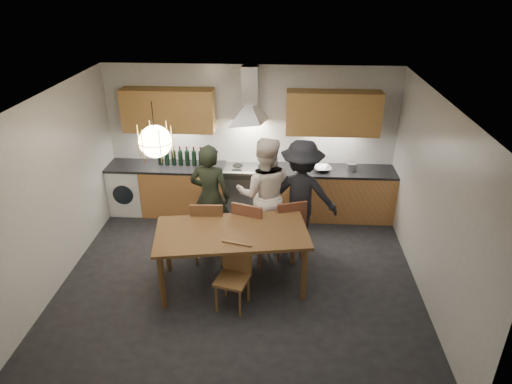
# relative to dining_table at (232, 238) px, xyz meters

# --- Properties ---
(ground) EXTENTS (5.00, 5.00, 0.00)m
(ground) POSITION_rel_dining_table_xyz_m (0.09, 0.10, -0.76)
(ground) COLOR black
(ground) RESTS_ON ground
(room_shell) EXTENTS (5.02, 4.52, 2.61)m
(room_shell) POSITION_rel_dining_table_xyz_m (0.09, 0.10, 0.95)
(room_shell) COLOR silver
(room_shell) RESTS_ON ground
(counter_run) EXTENTS (5.00, 0.62, 0.90)m
(counter_run) POSITION_rel_dining_table_xyz_m (0.11, 2.05, -0.31)
(counter_run) COLOR tan
(counter_run) RESTS_ON ground
(range_stove) EXTENTS (0.90, 0.60, 0.92)m
(range_stove) POSITION_rel_dining_table_xyz_m (0.09, 2.05, -0.31)
(range_stove) COLOR silver
(range_stove) RESTS_ON ground
(wall_fixtures) EXTENTS (4.30, 0.54, 1.10)m
(wall_fixtures) POSITION_rel_dining_table_xyz_m (0.09, 2.17, 1.12)
(wall_fixtures) COLOR tan
(wall_fixtures) RESTS_ON ground
(pendant_lamp) EXTENTS (0.43, 0.43, 0.70)m
(pendant_lamp) POSITION_rel_dining_table_xyz_m (-0.91, 0.00, 1.35)
(pendant_lamp) COLOR black
(pendant_lamp) RESTS_ON ground
(dining_table) EXTENTS (2.16, 1.32, 0.85)m
(dining_table) POSITION_rel_dining_table_xyz_m (0.00, 0.00, 0.00)
(dining_table) COLOR brown
(dining_table) RESTS_ON ground
(chair_back_left) EXTENTS (0.48, 0.48, 1.02)m
(chair_back_left) POSITION_rel_dining_table_xyz_m (-0.40, 0.51, -0.17)
(chair_back_left) COLOR brown
(chair_back_left) RESTS_ON ground
(chair_back_mid) EXTENTS (0.59, 0.59, 1.02)m
(chair_back_mid) POSITION_rel_dining_table_xyz_m (0.20, 0.54, -0.17)
(chair_back_mid) COLOR brown
(chair_back_mid) RESTS_ON ground
(chair_back_right) EXTENTS (0.56, 0.56, 0.98)m
(chair_back_right) POSITION_rel_dining_table_xyz_m (0.77, 0.72, -0.19)
(chair_back_right) COLOR brown
(chair_back_right) RESTS_ON ground
(chair_front) EXTENTS (0.49, 0.49, 0.88)m
(chair_front) POSITION_rel_dining_table_xyz_m (0.07, -0.40, -0.25)
(chair_front) COLOR brown
(chair_front) RESTS_ON ground
(person_left) EXTENTS (0.66, 0.48, 1.70)m
(person_left) POSITION_rel_dining_table_xyz_m (-0.44, 1.00, 0.09)
(person_left) COLOR black
(person_left) RESTS_ON ground
(person_mid) EXTENTS (0.89, 0.70, 1.81)m
(person_mid) POSITION_rel_dining_table_xyz_m (0.39, 1.04, 0.15)
(person_mid) COLOR silver
(person_mid) RESTS_ON ground
(person_right) EXTENTS (1.21, 0.79, 1.75)m
(person_right) POSITION_rel_dining_table_xyz_m (0.95, 1.11, 0.12)
(person_right) COLOR black
(person_right) RESTS_ON ground
(mixing_bowl) EXTENTS (0.35, 0.35, 0.07)m
(mixing_bowl) POSITION_rel_dining_table_xyz_m (1.33, 2.00, 0.18)
(mixing_bowl) COLOR #A8A8AC
(mixing_bowl) RESTS_ON counter_run
(stock_pot) EXTENTS (0.20, 0.20, 0.13)m
(stock_pot) POSITION_rel_dining_table_xyz_m (1.82, 2.05, 0.21)
(stock_pot) COLOR #A8A8AC
(stock_pot) RESTS_ON counter_run
(wine_bottles) EXTENTS (0.80, 0.08, 0.34)m
(wine_bottles) POSITION_rel_dining_table_xyz_m (-1.13, 2.10, 0.31)
(wine_bottles) COLOR black
(wine_bottles) RESTS_ON counter_run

